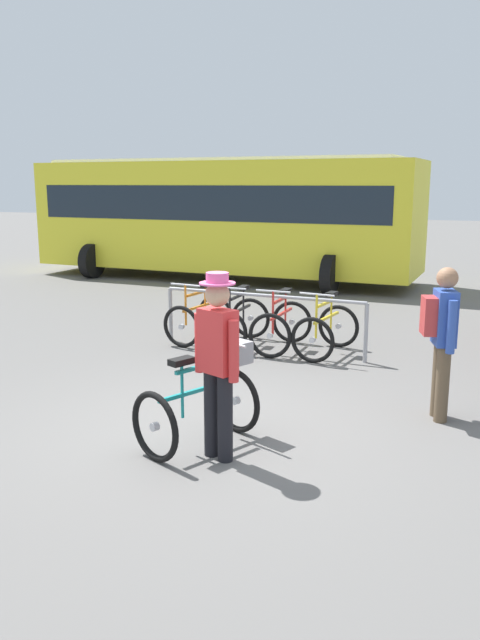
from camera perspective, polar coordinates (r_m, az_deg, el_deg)
ground_plane at (r=6.72m, az=-2.32°, el=-9.74°), size 80.00×80.00×0.00m
bike_rack_rail at (r=9.63m, az=1.95°, el=1.10°), size 3.20×0.31×0.88m
racked_bike_orange at (r=10.33m, az=-3.62°, el=0.16°), size 0.82×1.20×0.97m
racked_bike_black at (r=10.03m, az=-0.08°, el=-0.18°), size 0.69×1.11×0.97m
racked_bike_red at (r=9.77m, az=3.67°, el=-0.54°), size 0.72×1.15×0.98m
racked_bike_yellow at (r=9.55m, az=7.60°, el=-0.91°), size 0.83×1.18×0.97m
featured_bicycle at (r=6.28m, az=-3.16°, el=-7.00°), size 1.07×1.26×0.97m
person_with_featured_bike at (r=5.79m, az=-1.98°, el=-3.43°), size 0.49×0.32×1.72m
pedestrian_with_backpack at (r=7.10m, az=17.36°, el=-1.16°), size 0.40×0.51×1.64m
bus_distant at (r=16.95m, az=-1.54°, el=9.50°), size 10.14×3.84×3.08m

